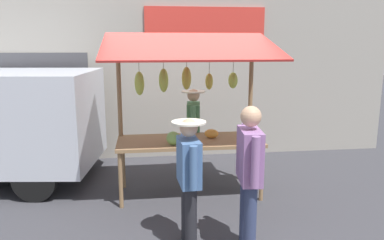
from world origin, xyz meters
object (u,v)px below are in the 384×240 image
object	(u,v)px
market_stall	(189,97)
shopper_with_shopping_bag	(189,173)
vendor_with_sunhat	(193,127)
shopper_in_grey_tee	(249,168)

from	to	relation	value
market_stall	shopper_with_shopping_bag	bearing A→B (deg)	83.06
vendor_with_sunhat	shopper_with_shopping_bag	world-z (taller)	vendor_with_sunhat
shopper_in_grey_tee	shopper_with_shopping_bag	size ratio (longest dim) A/B	1.11
shopper_in_grey_tee	shopper_with_shopping_bag	bearing A→B (deg)	77.72
shopper_in_grey_tee	shopper_with_shopping_bag	distance (m)	0.69
shopper_with_shopping_bag	shopper_in_grey_tee	bearing A→B (deg)	-111.04
market_stall	shopper_with_shopping_bag	xyz separation A→B (m)	(0.19, 1.54, -0.66)
vendor_with_sunhat	shopper_in_grey_tee	distance (m)	2.49
vendor_with_sunhat	shopper_in_grey_tee	world-z (taller)	shopper_in_grey_tee
market_stall	vendor_with_sunhat	distance (m)	0.97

